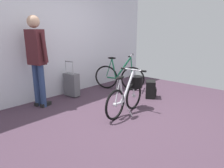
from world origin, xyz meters
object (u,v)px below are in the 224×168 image
folding_bike_foreground (129,92)px  rolling_suitcase (72,84)px  display_bike_left (119,76)px  backpack_on_floor (151,89)px  visitor_near_wall (37,56)px

folding_bike_foreground → rolling_suitcase: size_ratio=1.38×
display_bike_left → backpack_on_floor: size_ratio=3.09×
folding_bike_foreground → backpack_on_floor: folding_bike_foreground is taller
visitor_near_wall → rolling_suitcase: visitor_near_wall is taller
folding_bike_foreground → visitor_near_wall: 1.89m
display_bike_left → visitor_near_wall: bearing=169.5°
rolling_suitcase → backpack_on_floor: size_ratio=2.15×
rolling_suitcase → display_bike_left: bearing=-20.3°
visitor_near_wall → backpack_on_floor: 2.53m
backpack_on_floor → visitor_near_wall: bearing=146.0°
visitor_near_wall → backpack_on_floor: size_ratio=4.55×
display_bike_left → visitor_near_wall: visitor_near_wall is taller
display_bike_left → folding_bike_foreground: bearing=-132.5°
display_bike_left → rolling_suitcase: 1.26m
visitor_near_wall → folding_bike_foreground: bearing=-56.7°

